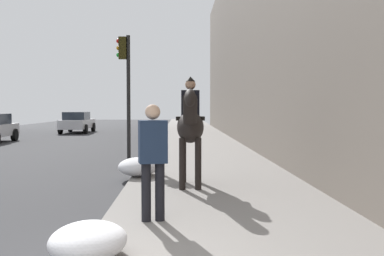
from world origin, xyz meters
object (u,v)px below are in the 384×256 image
car_near_lane (77,122)px  traffic_light_near_curb (126,78)px  pedestrian_greeting (153,154)px  mounted_horse_near (190,125)px

car_near_lane → traffic_light_near_curb: traffic_light_near_curb is taller
pedestrian_greeting → car_near_lane: bearing=3.9°
car_near_lane → pedestrian_greeting: bearing=-165.4°
mounted_horse_near → traffic_light_near_curb: bearing=-157.8°
car_near_lane → traffic_light_near_curb: (-16.93, -5.34, 1.96)m
mounted_horse_near → pedestrian_greeting: mounted_horse_near is taller
pedestrian_greeting → traffic_light_near_curb: (8.09, 1.34, 1.61)m
pedestrian_greeting → traffic_light_near_curb: bearing=-1.6°
pedestrian_greeting → car_near_lane: (25.02, 6.68, -0.35)m
pedestrian_greeting → car_near_lane: 25.90m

